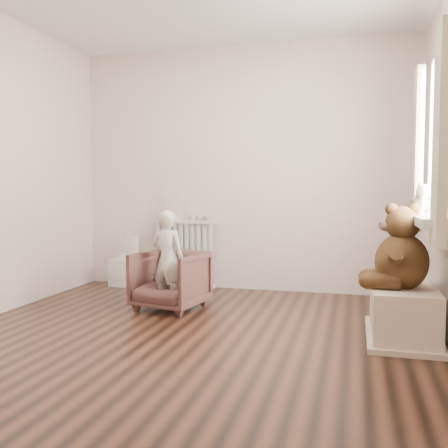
% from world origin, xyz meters
% --- Properties ---
extents(floor, '(3.60, 3.60, 0.01)m').
position_xyz_m(floor, '(0.00, 0.00, 0.00)').
color(floor, black).
rests_on(floor, ground).
extents(back_wall, '(3.60, 0.02, 2.60)m').
position_xyz_m(back_wall, '(0.00, 1.80, 1.30)').
color(back_wall, white).
rests_on(back_wall, ground).
extents(front_wall, '(3.60, 0.02, 2.60)m').
position_xyz_m(front_wall, '(0.00, -1.80, 1.30)').
color(front_wall, white).
rests_on(front_wall, ground).
extents(window, '(0.03, 0.90, 1.10)m').
position_xyz_m(window, '(1.76, 0.30, 1.45)').
color(window, white).
rests_on(window, right_wall).
extents(window_sill, '(0.22, 1.10, 0.06)m').
position_xyz_m(window_sill, '(1.67, 0.30, 0.87)').
color(window_sill, silver).
rests_on(window_sill, right_wall).
extents(curtain_left, '(0.06, 0.26, 1.30)m').
position_xyz_m(curtain_left, '(1.65, -0.27, 1.39)').
color(curtain_left, beige).
rests_on(curtain_left, right_wall).
extents(curtain_right, '(0.06, 0.26, 1.30)m').
position_xyz_m(curtain_right, '(1.65, 0.87, 1.39)').
color(curtain_right, beige).
rests_on(curtain_right, right_wall).
extents(radiator, '(0.70, 0.13, 0.74)m').
position_xyz_m(radiator, '(-0.63, 1.68, 0.39)').
color(radiator, silver).
rests_on(radiator, floor).
extents(paper_doll, '(0.18, 0.02, 0.31)m').
position_xyz_m(paper_doll, '(-0.73, 1.68, 0.90)').
color(paper_doll, beige).
rests_on(paper_doll, radiator).
extents(tin_a, '(0.09, 0.09, 0.06)m').
position_xyz_m(tin_a, '(-0.52, 1.68, 0.77)').
color(tin_a, '#A59E8C').
rests_on(tin_a, radiator).
extents(tin_b, '(0.09, 0.09, 0.05)m').
position_xyz_m(tin_b, '(-0.36, 1.68, 0.77)').
color(tin_b, '#A59E8C').
rests_on(tin_b, radiator).
extents(toy_vanity, '(0.35, 0.25, 0.55)m').
position_xyz_m(toy_vanity, '(-1.29, 1.65, 0.28)').
color(toy_vanity, silver).
rests_on(toy_vanity, floor).
extents(armchair, '(0.67, 0.68, 0.53)m').
position_xyz_m(armchair, '(-0.42, 0.73, 0.26)').
color(armchair, '#53302A').
rests_on(armchair, floor).
extents(child, '(0.35, 0.27, 0.88)m').
position_xyz_m(child, '(-0.42, 0.68, 0.46)').
color(child, beige).
rests_on(child, armchair).
extents(toy_bench, '(0.44, 0.83, 0.39)m').
position_xyz_m(toy_bench, '(1.52, 0.33, 0.20)').
color(toy_bench, beige).
rests_on(toy_bench, floor).
extents(teddy_bear, '(0.48, 0.37, 0.58)m').
position_xyz_m(teddy_bear, '(1.50, 0.24, 0.67)').
color(teddy_bear, '#331F0E').
rests_on(teddy_bear, toy_bench).
extents(plush_cat, '(0.22, 0.29, 0.22)m').
position_xyz_m(plush_cat, '(1.66, 0.59, 1.00)').
color(plush_cat, slate).
rests_on(plush_cat, window_sill).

